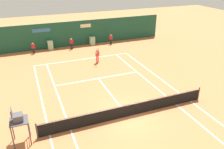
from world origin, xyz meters
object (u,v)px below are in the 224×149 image
object	(u,v)px
player_on_baseline	(97,54)
ball_kid_left_post	(71,43)
tennis_ball_mid_court	(125,58)
umpire_chair	(18,120)
ball_kid_right_post	(33,47)
ball_kid_centre_post	(111,39)

from	to	relation	value
player_on_baseline	ball_kid_left_post	size ratio (longest dim) A/B	1.28
tennis_ball_mid_court	umpire_chair	bearing A→B (deg)	-138.07
player_on_baseline	umpire_chair	bearing A→B (deg)	42.56
ball_kid_left_post	tennis_ball_mid_court	xyz separation A→B (m)	(4.88, -5.49, -0.76)
ball_kid_right_post	ball_kid_centre_post	bearing A→B (deg)	-176.25
umpire_chair	tennis_ball_mid_court	bearing A→B (deg)	131.93
umpire_chair	player_on_baseline	distance (m)	12.99
umpire_chair	ball_kid_left_post	size ratio (longest dim) A/B	1.69
ball_kid_left_post	player_on_baseline	bearing A→B (deg)	116.23
ball_kid_centre_post	umpire_chair	bearing A→B (deg)	59.45
umpire_chair	ball_kid_right_post	distance (m)	15.83
ball_kid_left_post	tennis_ball_mid_court	bearing A→B (deg)	141.99
ball_kid_left_post	ball_kid_centre_post	bearing A→B (deg)	-169.64
player_on_baseline	ball_kid_centre_post	xyz separation A→B (m)	(3.74, 5.52, -0.15)
umpire_chair	tennis_ball_mid_court	xyz separation A→B (m)	(11.36, 10.20, -1.53)
player_on_baseline	ball_kid_right_post	distance (m)	8.25
umpire_chair	ball_kid_left_post	xyz separation A→B (m)	(6.48, 15.69, -0.77)
player_on_baseline	ball_kid_right_post	bearing A→B (deg)	-51.09
ball_kid_right_post	umpire_chair	bearing A→B (deg)	86.80
ball_kid_left_post	umpire_chair	bearing A→B (deg)	77.93
ball_kid_centre_post	ball_kid_left_post	distance (m)	5.31
tennis_ball_mid_court	ball_kid_centre_post	bearing A→B (deg)	85.56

